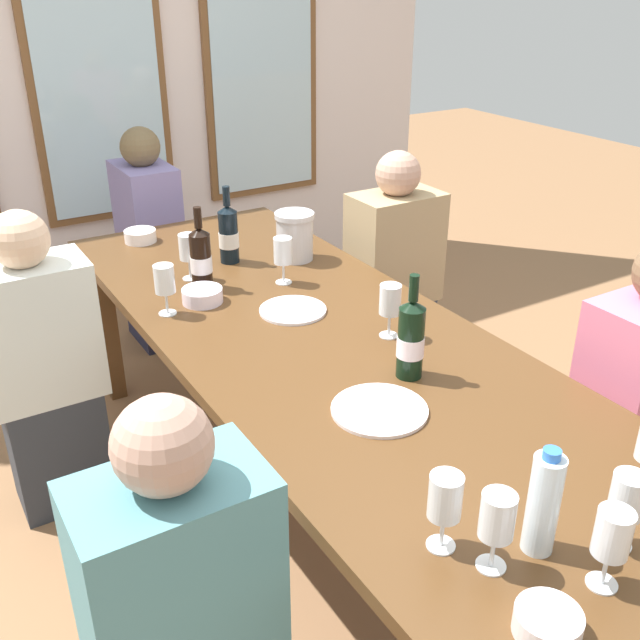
# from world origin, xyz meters

# --- Properties ---
(ground_plane) EXTENTS (12.00, 12.00, 0.00)m
(ground_plane) POSITION_xyz_m (0.00, 0.00, 0.00)
(ground_plane) COLOR #8E6442
(back_wall_with_windows) EXTENTS (4.13, 0.10, 2.90)m
(back_wall_with_windows) POSITION_xyz_m (0.00, 2.26, 1.45)
(back_wall_with_windows) COLOR silver
(back_wall_with_windows) RESTS_ON ground
(dining_table) EXTENTS (0.93, 2.58, 0.74)m
(dining_table) POSITION_xyz_m (0.00, 0.00, 0.67)
(dining_table) COLOR #55361B
(dining_table) RESTS_ON ground
(white_plate_0) EXTENTS (0.26, 0.26, 0.01)m
(white_plate_0) POSITION_xyz_m (-0.10, -0.45, 0.74)
(white_plate_0) COLOR white
(white_plate_0) RESTS_ON dining_table
(white_plate_1) EXTENTS (0.23, 0.23, 0.01)m
(white_plate_1) POSITION_xyz_m (0.01, 0.20, 0.74)
(white_plate_1) COLOR white
(white_plate_1) RESTS_ON dining_table
(metal_pitcher) EXTENTS (0.16, 0.16, 0.19)m
(metal_pitcher) POSITION_xyz_m (0.26, 0.62, 0.84)
(metal_pitcher) COLOR silver
(metal_pitcher) RESTS_ON dining_table
(wine_bottle_0) EXTENTS (0.08, 0.08, 0.31)m
(wine_bottle_0) POSITION_xyz_m (0.08, -0.34, 0.86)
(wine_bottle_0) COLOR black
(wine_bottle_0) RESTS_ON dining_table
(wine_bottle_1) EXTENTS (0.08, 0.08, 0.30)m
(wine_bottle_1) POSITION_xyz_m (-0.17, 0.54, 0.85)
(wine_bottle_1) COLOR black
(wine_bottle_1) RESTS_ON dining_table
(wine_bottle_2) EXTENTS (0.08, 0.08, 0.30)m
(wine_bottle_2) POSITION_xyz_m (0.02, 0.72, 0.85)
(wine_bottle_2) COLOR black
(wine_bottle_2) RESTS_ON dining_table
(tasting_bowl_0) EXTENTS (0.14, 0.14, 0.05)m
(tasting_bowl_0) POSITION_xyz_m (-0.22, 0.43, 0.77)
(tasting_bowl_0) COLOR white
(tasting_bowl_0) RESTS_ON dining_table
(tasting_bowl_1) EXTENTS (0.13, 0.13, 0.05)m
(tasting_bowl_1) POSITION_xyz_m (-0.20, 1.13, 0.77)
(tasting_bowl_1) COLOR white
(tasting_bowl_1) RESTS_ON dining_table
(tasting_bowl_3) EXTENTS (0.12, 0.12, 0.05)m
(tasting_bowl_3) POSITION_xyz_m (-0.26, -1.18, 0.76)
(tasting_bowl_3) COLOR white
(tasting_bowl_3) RESTS_ON dining_table
(water_bottle) EXTENTS (0.06, 0.06, 0.24)m
(water_bottle) POSITION_xyz_m (-0.12, -1.02, 0.85)
(water_bottle) COLOR white
(water_bottle) RESTS_ON dining_table
(wine_glass_0) EXTENTS (0.07, 0.07, 0.17)m
(wine_glass_0) POSITION_xyz_m (-0.28, -0.92, 0.86)
(wine_glass_0) COLOR white
(wine_glass_0) RESTS_ON dining_table
(wine_glass_2) EXTENTS (0.07, 0.07, 0.17)m
(wine_glass_2) POSITION_xyz_m (-0.18, 0.64, 0.86)
(wine_glass_2) COLOR white
(wine_glass_2) RESTS_ON dining_table
(wine_glass_3) EXTENTS (0.07, 0.07, 0.17)m
(wine_glass_3) POSITION_xyz_m (0.10, 0.43, 0.86)
(wine_glass_3) COLOR white
(wine_glass_3) RESTS_ON dining_table
(wine_glass_4) EXTENTS (0.07, 0.07, 0.17)m
(wine_glass_4) POSITION_xyz_m (-0.08, -1.15, 0.86)
(wine_glass_4) COLOR white
(wine_glass_4) RESTS_ON dining_table
(wine_glass_5) EXTENTS (0.07, 0.07, 0.17)m
(wine_glass_5) POSITION_xyz_m (0.03, -1.10, 0.86)
(wine_glass_5) COLOR white
(wine_glass_5) RESTS_ON dining_table
(wine_glass_6) EXTENTS (0.07, 0.07, 0.17)m
(wine_glass_6) POSITION_xyz_m (0.18, -0.11, 0.86)
(wine_glass_6) COLOR white
(wine_glass_6) RESTS_ON dining_table
(wine_glass_7) EXTENTS (0.07, 0.07, 0.17)m
(wine_glass_7) POSITION_xyz_m (-0.36, 0.40, 0.86)
(wine_glass_7) COLOR white
(wine_glass_7) RESTS_ON dining_table
(wine_glass_8) EXTENTS (0.07, 0.07, 0.17)m
(wine_glass_8) POSITION_xyz_m (-0.23, -1.01, 0.86)
(wine_glass_8) COLOR white
(wine_glass_8) RESTS_ON dining_table
(seated_person_0) EXTENTS (0.38, 0.24, 1.11)m
(seated_person_0) POSITION_xyz_m (-0.75, -0.67, 0.53)
(seated_person_0) COLOR #2A212D
(seated_person_0) RESTS_ON ground
(seated_person_1) EXTENTS (0.38, 0.24, 1.11)m
(seated_person_1) POSITION_xyz_m (0.75, -0.64, 0.53)
(seated_person_1) COLOR #2D292E
(seated_person_1) RESTS_ON ground
(seated_person_2) EXTENTS (0.38, 0.24, 1.11)m
(seated_person_2) POSITION_xyz_m (-0.75, 0.60, 0.53)
(seated_person_2) COLOR #30353C
(seated_person_2) RESTS_ON ground
(seated_person_3) EXTENTS (0.38, 0.24, 1.11)m
(seated_person_3) POSITION_xyz_m (0.75, 0.62, 0.53)
(seated_person_3) COLOR #353943
(seated_person_3) RESTS_ON ground
(seated_person_4) EXTENTS (0.24, 0.38, 1.11)m
(seated_person_4) POSITION_xyz_m (0.00, 1.64, 0.53)
(seated_person_4) COLOR #262840
(seated_person_4) RESTS_ON ground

